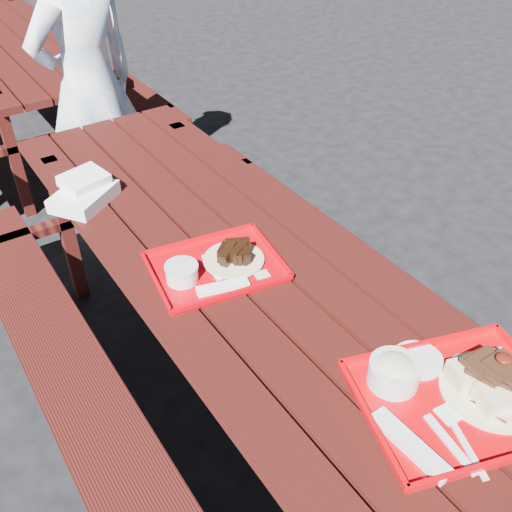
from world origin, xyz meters
The scene contains 7 objects.
ground centered at (0.00, 0.00, 0.00)m, with size 60.00×60.00×0.00m, color black.
picnic_table_near centered at (0.00, 0.00, 0.56)m, with size 1.41×2.40×0.75m.
picnic_table_far centered at (0.00, 2.80, 0.56)m, with size 1.41×2.40×0.75m.
near_tray centered at (0.14, -0.81, 0.79)m, with size 0.57×0.50×0.15m.
far_tray centered at (-0.10, -0.07, 0.77)m, with size 0.44×0.37×0.07m.
white_cloth centered at (-0.29, 0.56, 0.79)m, with size 0.28×0.27×0.09m.
person centered at (0.09, 1.50, 0.81)m, with size 0.59×0.39×1.61m, color #BCD5F9.
Camera 1 is at (-0.77, -1.30, 1.88)m, focal length 40.00 mm.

